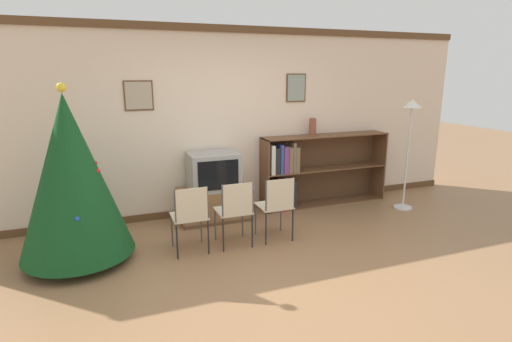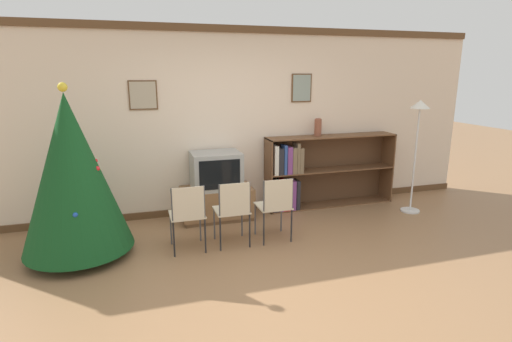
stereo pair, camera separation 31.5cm
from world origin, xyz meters
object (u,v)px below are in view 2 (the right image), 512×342
christmas_tree (72,174)px  folding_chair_left (188,214)px  folding_chair_center (233,209)px  folding_chair_right (275,205)px  vase (318,127)px  tv_console (217,203)px  television (216,170)px  bookshelf (308,173)px  standing_lamp (418,127)px

christmas_tree → folding_chair_left: 1.34m
folding_chair_center → folding_chair_right: (0.54, 0.00, 0.00)m
christmas_tree → folding_chair_right: christmas_tree is taller
folding_chair_left → vase: 2.56m
tv_console → folding_chair_right: size_ratio=1.23×
television → vase: size_ratio=2.56×
tv_console → television: 0.49m
christmas_tree → folding_chair_left: size_ratio=2.39×
bookshelf → standing_lamp: bearing=-25.2°
folding_chair_right → bookshelf: bookshelf is taller
folding_chair_left → standing_lamp: size_ratio=0.49×
folding_chair_left → folding_chair_center: bearing=0.0°
standing_lamp → bookshelf: bearing=154.8°
television → folding_chair_left: bearing=-118.6°
bookshelf → vase: vase is taller
christmas_tree → vase: christmas_tree is taller
tv_console → bookshelf: (1.46, 0.11, 0.31)m
christmas_tree → vase: 3.49m
tv_console → folding_chair_center: 1.02m
folding_chair_center → standing_lamp: 3.02m
television → folding_chair_center: television is taller
vase → standing_lamp: standing_lamp is taller
vase → television: bearing=-175.0°
christmas_tree → television: (1.75, 0.73, -0.26)m
folding_chair_left → folding_chair_right: (1.08, 0.00, 0.00)m
folding_chair_left → folding_chair_center: size_ratio=1.00×
television → bookshelf: (1.46, 0.11, -0.17)m
tv_console → bookshelf: bookshelf is taller
standing_lamp → folding_chair_right: bearing=-169.6°
christmas_tree → bookshelf: (3.21, 0.83, -0.43)m
christmas_tree → television: size_ratio=2.87×
folding_chair_left → bookshelf: (2.00, 1.10, 0.07)m
television → bookshelf: size_ratio=0.33×
folding_chair_left → standing_lamp: bearing=7.2°
christmas_tree → folding_chair_center: christmas_tree is taller
folding_chair_right → standing_lamp: size_ratio=0.49×
television → vase: (1.62, 0.14, 0.53)m
folding_chair_left → vase: vase is taller
tv_console → bookshelf: bearing=4.1°
folding_chair_left → bookshelf: size_ratio=0.39×
folding_chair_left → folding_chair_center: (0.54, 0.00, 0.00)m
christmas_tree → folding_chair_center: size_ratio=2.39×
folding_chair_center → bookshelf: bookshelf is taller
television → folding_chair_right: size_ratio=0.83×
tv_console → vase: 1.92m
folding_chair_center → standing_lamp: bearing=8.5°
folding_chair_right → standing_lamp: standing_lamp is taller
folding_chair_right → standing_lamp: bearing=10.4°
folding_chair_center → tv_console: bearing=90.0°
television → bookshelf: bookshelf is taller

